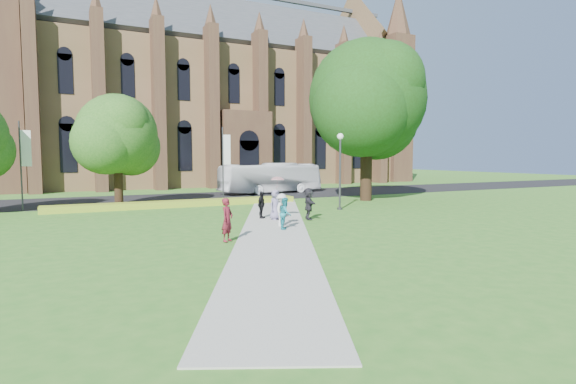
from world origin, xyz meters
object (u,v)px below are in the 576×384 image
pedestrian_0 (227,220)px  streetlamp (340,162)px  tour_coach (271,178)px  large_tree (367,99)px

pedestrian_0 → streetlamp: bearing=-6.9°
pedestrian_0 → tour_coach: bearing=18.7°
large_tree → streetlamp: bearing=-140.7°
large_tree → pedestrian_0: 21.69m
tour_coach → streetlamp: bearing=166.4°
large_tree → pedestrian_0: size_ratio=7.12×
tour_coach → large_tree: bearing=-166.2°
large_tree → tour_coach: large_tree is taller
tour_coach → pedestrian_0: (-12.20, -22.49, -0.55)m
streetlamp → pedestrian_0: 13.49m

